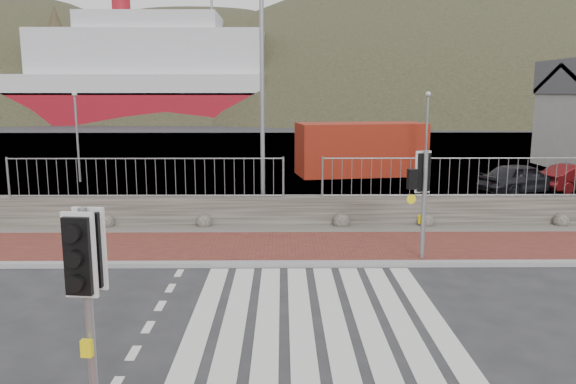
{
  "coord_description": "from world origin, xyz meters",
  "views": [
    {
      "loc": [
        -0.63,
        -9.84,
        4.09
      ],
      "look_at": [
        -0.5,
        3.0,
        1.8
      ],
      "focal_mm": 35.0,
      "sensor_mm": 36.0,
      "label": 1
    }
  ],
  "objects_px": {
    "ferry": "(105,83)",
    "traffic_signal_near": "(86,270)",
    "car_a": "(522,178)",
    "shipping_container": "(360,149)",
    "traffic_signal_far": "(424,182)",
    "streetlight": "(266,79)"
  },
  "relations": [
    {
      "from": "car_a",
      "to": "streetlight",
      "type": "bearing_deg",
      "value": 94.62
    },
    {
      "from": "traffic_signal_near",
      "to": "shipping_container",
      "type": "xyz_separation_m",
      "value": [
        6.25,
        21.41,
        -0.69
      ]
    },
    {
      "from": "ferry",
      "to": "shipping_container",
      "type": "distance_m",
      "value": 57.27
    },
    {
      "from": "traffic_signal_near",
      "to": "traffic_signal_far",
      "type": "xyz_separation_m",
      "value": [
        5.75,
        6.76,
        -0.01
      ]
    },
    {
      "from": "traffic_signal_far",
      "to": "car_a",
      "type": "xyz_separation_m",
      "value": [
        6.43,
        9.36,
        -1.35
      ]
    },
    {
      "from": "traffic_signal_far",
      "to": "ferry",
      "type": "bearing_deg",
      "value": -79.99
    },
    {
      "from": "shipping_container",
      "to": "car_a",
      "type": "distance_m",
      "value": 7.97
    },
    {
      "from": "traffic_signal_near",
      "to": "traffic_signal_far",
      "type": "height_order",
      "value": "traffic_signal_near"
    },
    {
      "from": "ferry",
      "to": "streetlight",
      "type": "xyz_separation_m",
      "value": [
        23.53,
        -59.78,
        -0.87
      ]
    },
    {
      "from": "traffic_signal_near",
      "to": "traffic_signal_far",
      "type": "bearing_deg",
      "value": 55.92
    },
    {
      "from": "ferry",
      "to": "traffic_signal_near",
      "type": "distance_m",
      "value": 74.54
    },
    {
      "from": "car_a",
      "to": "shipping_container",
      "type": "bearing_deg",
      "value": 28.58
    },
    {
      "from": "ferry",
      "to": "traffic_signal_far",
      "type": "distance_m",
      "value": 70.15
    },
    {
      "from": "ferry",
      "to": "traffic_signal_far",
      "type": "height_order",
      "value": "ferry"
    },
    {
      "from": "traffic_signal_far",
      "to": "car_a",
      "type": "distance_m",
      "value": 11.44
    },
    {
      "from": "traffic_signal_near",
      "to": "shipping_container",
      "type": "relative_size",
      "value": 0.44
    },
    {
      "from": "traffic_signal_far",
      "to": "streetlight",
      "type": "bearing_deg",
      "value": -63.42
    },
    {
      "from": "shipping_container",
      "to": "streetlight",
      "type": "bearing_deg",
      "value": -122.92
    },
    {
      "from": "streetlight",
      "to": "shipping_container",
      "type": "bearing_deg",
      "value": 57.53
    },
    {
      "from": "ferry",
      "to": "traffic_signal_near",
      "type": "height_order",
      "value": "ferry"
    },
    {
      "from": "streetlight",
      "to": "traffic_signal_far",
      "type": "bearing_deg",
      "value": -59.04
    },
    {
      "from": "ferry",
      "to": "car_a",
      "type": "relative_size",
      "value": 13.71
    }
  ]
}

